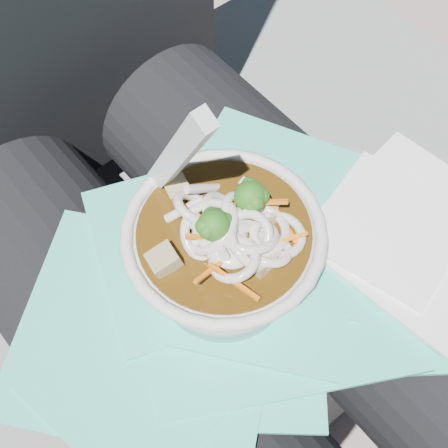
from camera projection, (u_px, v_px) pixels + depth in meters
ground at (228, 427)px, 1.00m from camera, size 20.00×20.00×0.00m
stone_ledge at (161, 311)px, 0.88m from camera, size 1.01×0.52×0.42m
lap at (231, 305)px, 0.58m from camera, size 0.36×0.48×0.16m
person_body at (168, 222)px, 0.58m from camera, size 0.34×0.94×0.97m
plastic_bag at (245, 278)px, 0.49m from camera, size 0.39×0.30×0.02m
napkins at (411, 232)px, 0.50m from camera, size 0.16×0.16×0.01m
udon_bowl at (224, 251)px, 0.43m from camera, size 0.15×0.15×0.19m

